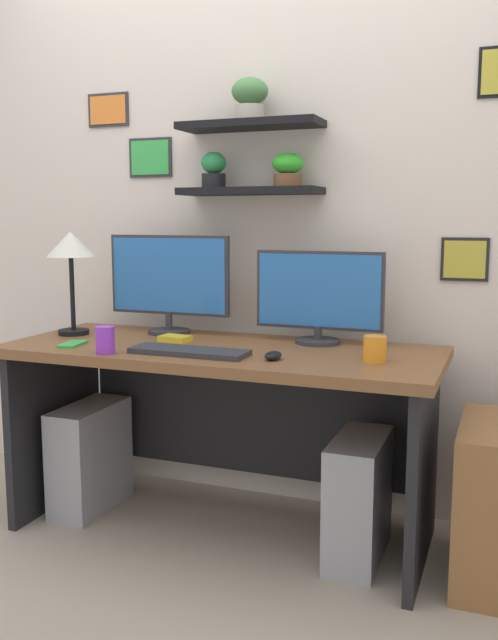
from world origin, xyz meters
name	(u,v)px	position (x,y,z in m)	size (l,w,h in m)	color
ground_plane	(221,530)	(0.00, 0.00, 0.00)	(8.00, 8.00, 0.00)	tan
back_wall_assembly	(260,191)	(0.00, 0.44, 1.36)	(4.40, 0.24, 2.70)	beige
desk	(226,396)	(0.00, 0.06, 0.54)	(1.68, 0.68, 0.75)	brown
monitor_left	(169,281)	(-0.33, 0.22, 0.98)	(0.55, 0.18, 0.42)	#2D2D33
monitor_right	(319,296)	(0.33, 0.22, 0.94)	(0.51, 0.18, 0.36)	#2D2D33
keyboard	(189,351)	(-0.05, -0.17, 0.76)	(0.44, 0.14, 0.02)	#2D2D33
computer_mouse	(273,355)	(0.27, -0.16, 0.77)	(0.06, 0.09, 0.03)	black
desk_lamp	(71,252)	(-0.70, 0.04, 1.10)	(0.20, 0.20, 0.44)	black
cell_phone	(72,344)	(-0.55, -0.18, 0.76)	(0.07, 0.14, 0.01)	green
coffee_mug	(375,349)	(0.61, -0.06, 0.80)	(0.08, 0.08, 0.09)	orange
pen_cup	(105,340)	(-0.34, -0.27, 0.80)	(0.07, 0.07, 0.10)	purple
scissors_tray	(175,339)	(-0.22, 0.04, 0.76)	(0.12, 0.08, 0.02)	yellow
computer_tower_left	(90,457)	(-0.62, 0.01, 0.23)	(0.18, 0.40, 0.45)	#99999E
computer_tower_right	(359,498)	(0.56, -0.02, 0.23)	(0.18, 0.40, 0.46)	#99999E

